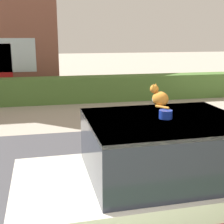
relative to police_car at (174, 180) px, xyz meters
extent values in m
cube|color=#424247|center=(-1.27, 1.61, -0.69)|extent=(28.00, 5.53, 0.01)
cube|color=#4C7233|center=(0.06, 8.07, -0.23)|extent=(12.65, 0.76, 0.93)
cylinder|color=black|center=(-1.20, 0.69, -0.36)|extent=(0.65, 0.21, 0.65)
cube|color=silver|center=(0.06, 0.00, -0.19)|extent=(4.05, 1.72, 0.64)
cube|color=#232833|center=(-0.16, 0.00, 0.47)|extent=(1.84, 1.51, 0.67)
cube|color=silver|center=(-0.16, 0.00, 0.78)|extent=(1.84, 1.51, 0.04)
cube|color=red|center=(0.05, 0.82, -0.14)|extent=(3.82, 0.09, 0.07)
cylinder|color=#1933A5|center=(-0.16, 0.00, 0.85)|extent=(0.16, 0.16, 0.10)
ellipsoid|color=orange|center=(-0.15, 0.20, 1.00)|extent=(0.25, 0.26, 0.18)
ellipsoid|color=white|center=(-0.20, 0.26, 0.98)|extent=(0.10, 0.10, 0.10)
sphere|color=orange|center=(-0.21, 0.27, 1.11)|extent=(0.11, 0.11, 0.11)
cone|color=orange|center=(-0.19, 0.29, 1.15)|extent=(0.04, 0.04, 0.04)
cone|color=orange|center=(-0.23, 0.25, 1.15)|extent=(0.04, 0.04, 0.04)
cylinder|color=orange|center=(-0.17, 0.09, 0.92)|extent=(0.13, 0.15, 0.03)
cube|color=silver|center=(-2.57, 9.42, 0.95)|extent=(1.40, 0.02, 1.30)
camera|label=1|loc=(-1.49, -3.31, 1.77)|focal=50.00mm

